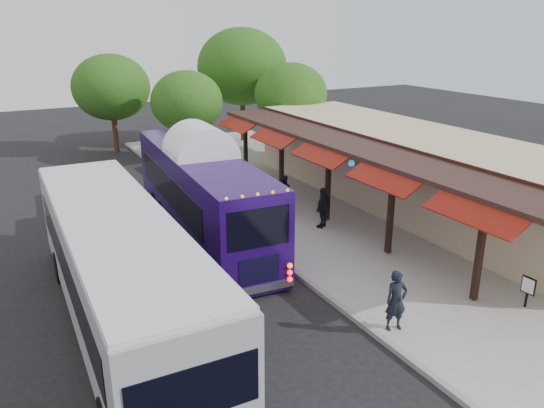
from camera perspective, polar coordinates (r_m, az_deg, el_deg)
ground at (r=18.16m, az=3.06°, el=-8.15°), size 90.00×90.00×0.00m
sidewalk at (r=23.77m, az=8.33°, el=-1.45°), size 10.00×40.00×0.15m
curb at (r=21.34m, az=-2.44°, el=-3.66°), size 0.20×40.00×0.16m
station_shelter at (r=25.35m, az=14.69°, el=3.62°), size 8.15×20.00×3.60m
coach_bus at (r=21.10m, az=-7.52°, el=1.43°), size 3.25×11.65×3.69m
city_bus at (r=15.35m, az=-16.17°, el=-6.45°), size 3.00×12.63×3.38m
ped_a at (r=15.17m, az=13.21°, el=-10.09°), size 0.71×0.55×1.75m
ped_b at (r=23.94m, az=1.22°, el=1.19°), size 0.98×0.89×1.65m
ped_c at (r=22.04m, az=5.51°, el=-0.38°), size 1.09×0.84×1.73m
ped_d at (r=31.06m, az=-5.08°, el=5.32°), size 1.29×1.13×1.73m
sign_board at (r=17.65m, az=25.84°, el=-8.04°), size 0.08×0.45×0.99m
tree_left at (r=33.17m, az=-9.15°, el=10.81°), size 4.38×4.38×5.61m
tree_mid at (r=38.41m, az=-3.25°, el=14.52°), size 6.28×6.28×8.05m
tree_right at (r=34.45m, az=2.04°, el=11.70°), size 4.65×4.65×5.95m
tree_far at (r=36.90m, az=-16.92°, el=11.91°), size 5.03×5.03×6.44m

